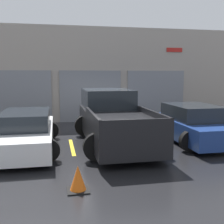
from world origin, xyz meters
name	(u,v)px	position (x,y,z in m)	size (l,w,h in m)	color
ground_plane	(104,132)	(0.00, 0.00, 0.00)	(28.00, 28.00, 0.00)	black
shophouse_building	(93,75)	(-0.01, 3.29, 2.41)	(16.02, 0.68, 4.90)	#9E9389
pickup_truck	(113,119)	(0.00, -1.85, 0.87)	(2.56, 5.48, 1.87)	black
sedan_white	(26,131)	(-2.99, -2.16, 0.59)	(2.15, 4.74, 1.25)	white
sedan_side	(194,124)	(2.99, -2.16, 0.63)	(2.30, 4.21, 1.34)	navy
parking_stripe_left	(72,147)	(-1.49, -2.19, 0.00)	(0.12, 2.20, 0.01)	gold
parking_stripe_centre	(155,143)	(1.49, -2.19, 0.00)	(0.12, 2.20, 0.01)	gold
traffic_cone	(78,179)	(-1.58, -5.88, 0.25)	(0.47, 0.47, 0.55)	black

